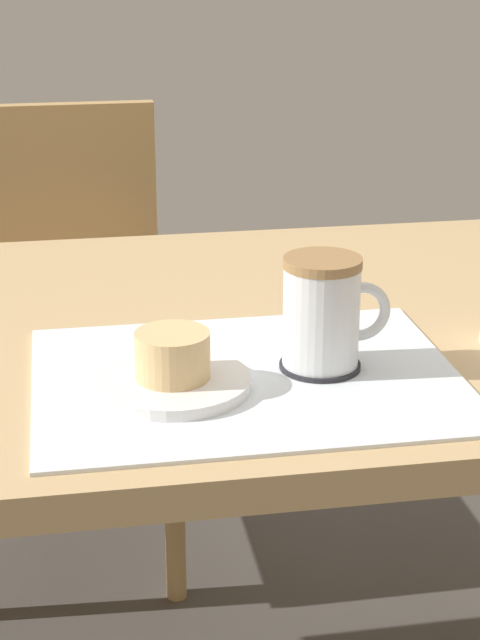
{
  "coord_description": "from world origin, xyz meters",
  "views": [
    {
      "loc": [
        -0.13,
        -1.15,
        1.14
      ],
      "look_at": [
        0.05,
        -0.13,
        0.75
      ],
      "focal_mm": 60.0,
      "sensor_mm": 36.0,
      "label": 1
    }
  ],
  "objects_px": {
    "dining_table": "(182,380)",
    "pastry_plate": "(173,383)",
    "coffee_mug": "(324,311)",
    "wooden_chair": "(60,315)",
    "pastry": "(173,355)"
  },
  "relations": [
    {
      "from": "dining_table",
      "to": "pastry_plate",
      "type": "distance_m",
      "value": 0.21
    },
    {
      "from": "dining_table",
      "to": "coffee_mug",
      "type": "height_order",
      "value": "coffee_mug"
    },
    {
      "from": "wooden_chair",
      "to": "coffee_mug",
      "type": "bearing_deg",
      "value": 107.12
    },
    {
      "from": "dining_table",
      "to": "pastry",
      "type": "bearing_deg",
      "value": -99.16
    },
    {
      "from": "wooden_chair",
      "to": "pastry",
      "type": "bearing_deg",
      "value": 97.09
    },
    {
      "from": "wooden_chair",
      "to": "pastry",
      "type": "xyz_separation_m",
      "value": [
        0.11,
        -0.9,
        0.28
      ]
    },
    {
      "from": "pastry",
      "to": "coffee_mug",
      "type": "relative_size",
      "value": 0.65
    },
    {
      "from": "pastry",
      "to": "dining_table",
      "type": "bearing_deg",
      "value": 80.84
    },
    {
      "from": "coffee_mug",
      "to": "pastry_plate",
      "type": "bearing_deg",
      "value": -170.82
    },
    {
      "from": "wooden_chair",
      "to": "pastry",
      "type": "relative_size",
      "value": 11.14
    },
    {
      "from": "wooden_chair",
      "to": "pastry_plate",
      "type": "relative_size",
      "value": 5.32
    },
    {
      "from": "dining_table",
      "to": "pastry_plate",
      "type": "xyz_separation_m",
      "value": [
        -0.03,
        -0.19,
        0.08
      ]
    },
    {
      "from": "pastry_plate",
      "to": "wooden_chair",
      "type": "bearing_deg",
      "value": 96.96
    },
    {
      "from": "wooden_chair",
      "to": "pastry",
      "type": "height_order",
      "value": "wooden_chair"
    },
    {
      "from": "coffee_mug",
      "to": "wooden_chair",
      "type": "bearing_deg",
      "value": 106.98
    }
  ]
}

